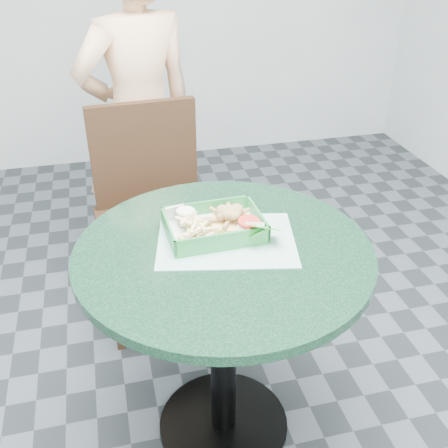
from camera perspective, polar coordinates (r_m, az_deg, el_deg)
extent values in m
cube|color=#303335|center=(2.03, -0.05, -21.00)|extent=(4.00, 5.00, 0.02)
cylinder|color=black|center=(2.02, -0.05, -20.82)|extent=(0.46, 0.46, 0.02)
cylinder|color=black|center=(1.75, -0.06, -13.29)|extent=(0.09, 0.09, 0.70)
cylinder|color=#1A301E|center=(1.52, -0.06, -3.66)|extent=(0.86, 0.86, 0.03)
cube|color=#432410|center=(2.23, -7.58, -0.43)|extent=(0.46, 0.46, 0.04)
cube|color=#432410|center=(2.30, -8.67, 7.52)|extent=(0.46, 0.04, 0.46)
cube|color=#432410|center=(2.20, -11.63, -8.91)|extent=(0.04, 0.04, 0.43)
cube|color=#432410|center=(2.23, -1.47, -7.54)|extent=(0.04, 0.04, 0.43)
cube|color=#432410|center=(2.51, -12.23, -3.30)|extent=(0.04, 0.04, 0.43)
cube|color=#432410|center=(2.54, -3.41, -2.18)|extent=(0.04, 0.04, 0.43)
imported|color=tan|center=(2.42, -9.19, 11.65)|extent=(0.69, 0.57, 1.63)
cube|color=#89BAAF|center=(1.54, 0.25, -2.37)|extent=(0.45, 0.37, 0.00)
cube|color=#257A38|center=(1.57, -1.08, -1.48)|extent=(0.28, 0.20, 0.01)
cube|color=white|center=(1.57, -1.08, -1.30)|extent=(0.27, 0.19, 0.00)
cube|color=#257A38|center=(1.64, -1.86, 1.15)|extent=(0.28, 0.01, 0.05)
cube|color=#257A38|center=(1.48, -0.23, -2.55)|extent=(0.28, 0.01, 0.05)
cube|color=#257A38|center=(1.59, 3.72, 0.02)|extent=(0.01, 0.20, 0.05)
cube|color=#257A38|center=(1.54, -6.06, -1.24)|extent=(0.01, 0.20, 0.05)
cylinder|color=#DDB361|center=(1.58, 0.64, -0.54)|extent=(0.12, 0.12, 0.02)
cylinder|color=beige|center=(1.58, -4.11, 0.46)|extent=(0.06, 0.06, 0.03)
cylinder|color=white|center=(1.58, -4.13, 0.97)|extent=(0.05, 0.05, 0.00)
cylinder|color=white|center=(1.54, 2.78, -1.41)|extent=(0.07, 0.07, 0.02)
torus|color=beige|center=(1.53, 2.80, -0.89)|extent=(0.07, 0.07, 0.01)
cylinder|color=red|center=(1.52, 2.80, -0.61)|extent=(0.06, 0.06, 0.01)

